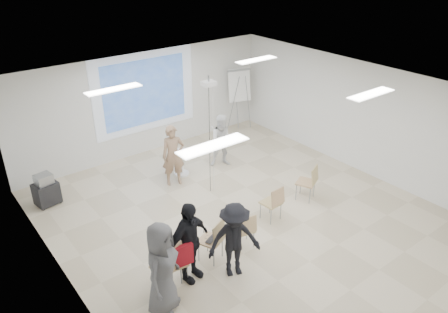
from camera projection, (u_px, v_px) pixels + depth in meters
floor at (245, 218)px, 10.18m from camera, size 8.00×9.00×0.10m
ceiling at (248, 91)px, 8.78m from camera, size 8.00×9.00×0.10m
wall_back at (145, 103)px, 12.69m from camera, size 8.00×0.10×3.00m
wall_left at (62, 227)px, 7.26m from camera, size 0.10×9.00×3.00m
wall_right at (361, 117)px, 11.70m from camera, size 0.10×9.00×3.00m
projection_halo at (145, 92)px, 12.48m from camera, size 3.20×0.01×2.30m
projection_image at (145, 92)px, 12.47m from camera, size 2.60×0.01×1.90m
pedestal_table at (181, 162)px, 11.80m from camera, size 0.56×0.56×0.69m
player_left at (173, 152)px, 11.13m from camera, size 0.78×0.65×1.84m
player_right at (223, 138)px, 12.09m from camera, size 1.01×0.95×1.67m
controller_left at (173, 136)px, 11.28m from camera, size 0.08×0.14×0.04m
controller_right at (212, 127)px, 12.04m from camera, size 0.08×0.11×0.04m
chair_far_left at (169, 263)px, 7.85m from camera, size 0.59×0.61×0.97m
chair_left_mid at (177, 262)px, 8.01m from camera, size 0.42×0.45×0.82m
chair_left_inner at (214, 238)px, 8.56m from camera, size 0.58×0.59×0.92m
chair_center at (246, 228)px, 8.95m from camera, size 0.45×0.47×0.80m
chair_right_inner at (274, 201)px, 9.80m from camera, size 0.44×0.46×0.87m
chair_right_far at (309, 180)px, 10.59m from camera, size 0.58×0.60×0.92m
red_jacket at (182, 256)px, 7.80m from camera, size 0.45×0.14×0.42m
laptop at (210, 238)px, 8.63m from camera, size 0.41×0.36×0.03m
audience_left at (189, 237)px, 7.92m from camera, size 1.22×0.88×1.90m
audience_mid at (234, 236)px, 8.06m from camera, size 1.29×1.01×1.76m
audience_outer at (161, 263)px, 7.25m from camera, size 1.13×1.06×1.94m
flipchart_easel at (239, 86)px, 14.11m from camera, size 0.86×0.68×2.06m
av_cart at (46, 191)px, 10.47m from camera, size 0.61×0.52×0.81m
ceiling_projector at (209, 89)px, 10.05m from camera, size 0.30×0.25×3.00m
fluor_panel_nw at (114, 89)px, 9.13m from camera, size 1.20×0.30×0.02m
fluor_panel_ne at (256, 60)px, 11.33m from camera, size 1.20×0.30×0.02m
fluor_panel_sw at (213, 146)px, 6.66m from camera, size 1.20×0.30×0.02m
fluor_panel_se at (371, 94)px, 8.86m from camera, size 1.20×0.30×0.02m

